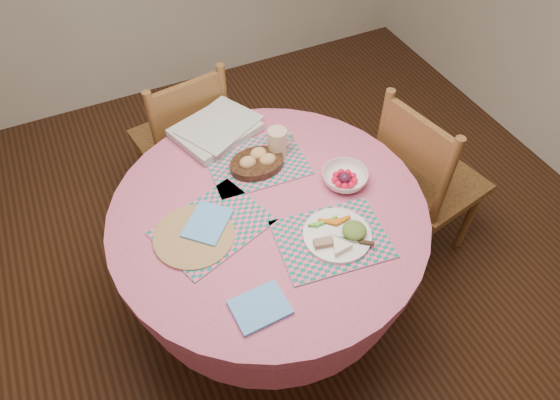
{
  "coord_description": "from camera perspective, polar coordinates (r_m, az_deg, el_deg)",
  "views": [
    {
      "loc": [
        -0.49,
        -1.14,
        2.22
      ],
      "look_at": [
        0.05,
        0.0,
        0.78
      ],
      "focal_mm": 32.0,
      "sensor_mm": 36.0,
      "label": 1
    }
  ],
  "objects": [
    {
      "name": "latte_mug",
      "position": [
        2.09,
        -0.24,
        6.64
      ],
      "size": [
        0.12,
        0.08,
        0.12
      ],
      "color": "#CAB18B",
      "rests_on": "placemat_back"
    },
    {
      "name": "napkin_near",
      "position": [
        1.67,
        -2.29,
        -12.16
      ],
      "size": [
        0.19,
        0.15,
        0.01
      ],
      "primitive_type": "cube",
      "rotation": [
        0.0,
        0.0,
        0.04
      ],
      "color": "#5A9FE8",
      "rests_on": "dining_table"
    },
    {
      "name": "placemat_back",
      "position": [
        2.1,
        -2.64,
        4.31
      ],
      "size": [
        0.42,
        0.33,
        0.01
      ],
      "primitive_type": "cube",
      "rotation": [
        0.0,
        0.0,
        -0.07
      ],
      "color": "#136F67",
      "rests_on": "dining_table"
    },
    {
      "name": "chair_right",
      "position": [
        2.46,
        16.03,
        2.3
      ],
      "size": [
        0.51,
        0.52,
        0.97
      ],
      "rotation": [
        0.0,
        0.0,
        1.76
      ],
      "color": "brown",
      "rests_on": "ground"
    },
    {
      "name": "wicker_trivet",
      "position": [
        1.86,
        -9.79,
        -4.11
      ],
      "size": [
        0.3,
        0.3,
        0.01
      ],
      "primitive_type": "cylinder",
      "color": "#9E7C44",
      "rests_on": "dining_table"
    },
    {
      "name": "placemat_left",
      "position": [
        1.88,
        -7.72,
        -3.02
      ],
      "size": [
        0.48,
        0.41,
        0.01
      ],
      "primitive_type": "cube",
      "rotation": [
        0.0,
        0.0,
        0.33
      ],
      "color": "#136F67",
      "rests_on": "dining_table"
    },
    {
      "name": "dining_table",
      "position": [
        2.08,
        -1.25,
        -4.53
      ],
      "size": [
        1.24,
        1.24,
        0.75
      ],
      "color": "#C95E71",
      "rests_on": "ground"
    },
    {
      "name": "chair_back",
      "position": [
        2.64,
        -10.81,
        6.87
      ],
      "size": [
        0.49,
        0.48,
        0.94
      ],
      "rotation": [
        0.0,
        0.0,
        3.29
      ],
      "color": "brown",
      "rests_on": "ground"
    },
    {
      "name": "placemat_front",
      "position": [
        1.84,
        5.97,
        -4.45
      ],
      "size": [
        0.44,
        0.35,
        0.01
      ],
      "primitive_type": "cube",
      "rotation": [
        0.0,
        0.0,
        -0.13
      ],
      "color": "#136F67",
      "rests_on": "dining_table"
    },
    {
      "name": "napkin_far",
      "position": [
        1.88,
        -8.28,
        -2.66
      ],
      "size": [
        0.23,
        0.23,
        0.01
      ],
      "primitive_type": "cube",
      "rotation": [
        0.0,
        0.0,
        0.8
      ],
      "color": "#5A9FE8",
      "rests_on": "placemat_left"
    },
    {
      "name": "bread_bowl",
      "position": [
        2.06,
        -2.63,
        4.39
      ],
      "size": [
        0.23,
        0.23,
        0.08
      ],
      "color": "black",
      "rests_on": "placemat_back"
    },
    {
      "name": "dinner_plate",
      "position": [
        1.83,
        6.88,
        -3.89
      ],
      "size": [
        0.25,
        0.25,
        0.05
      ],
      "rotation": [
        0.0,
        0.0,
        -0.23
      ],
      "color": "white",
      "rests_on": "placemat_front"
    },
    {
      "name": "newspaper_stack",
      "position": [
        2.23,
        -7.31,
        8.07
      ],
      "size": [
        0.42,
        0.37,
        0.04
      ],
      "rotation": [
        0.0,
        0.0,
        0.33
      ],
      "color": "silver",
      "rests_on": "dining_table"
    },
    {
      "name": "fruit_bowl",
      "position": [
        2.01,
        7.41,
        2.51
      ],
      "size": [
        0.22,
        0.22,
        0.06
      ],
      "rotation": [
        0.0,
        0.0,
        -0.26
      ],
      "color": "white",
      "rests_on": "dining_table"
    },
    {
      "name": "ground",
      "position": [
        2.54,
        -1.04,
        -12.03
      ],
      "size": [
        4.0,
        4.0,
        0.0
      ],
      "primitive_type": "plane",
      "color": "#331C0F",
      "rests_on": "ground"
    }
  ]
}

